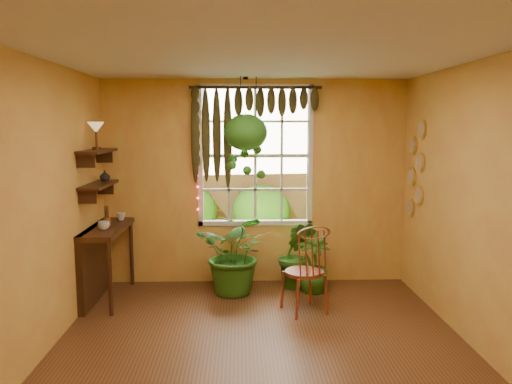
% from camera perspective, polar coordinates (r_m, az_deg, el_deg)
% --- Properties ---
extents(floor, '(4.50, 4.50, 0.00)m').
position_cam_1_polar(floor, '(4.80, 0.79, -18.30)').
color(floor, brown).
rests_on(floor, ground).
extents(ceiling, '(4.50, 4.50, 0.00)m').
position_cam_1_polar(ceiling, '(4.36, 0.86, 15.56)').
color(ceiling, silver).
rests_on(ceiling, wall_back).
extents(wall_back, '(4.00, 0.00, 4.00)m').
position_cam_1_polar(wall_back, '(6.61, -0.08, 1.12)').
color(wall_back, gold).
rests_on(wall_back, floor).
extents(wall_left, '(0.00, 4.50, 4.50)m').
position_cam_1_polar(wall_left, '(4.73, -24.16, -2.14)').
color(wall_left, gold).
rests_on(wall_left, floor).
extents(wall_right, '(0.00, 4.50, 4.50)m').
position_cam_1_polar(wall_right, '(4.90, 24.91, -1.87)').
color(wall_right, gold).
rests_on(wall_right, floor).
extents(window, '(1.52, 0.10, 1.86)m').
position_cam_1_polar(window, '(6.61, -0.08, 4.16)').
color(window, silver).
rests_on(window, wall_back).
extents(valance_vine, '(1.70, 0.12, 1.10)m').
position_cam_1_polar(valance_vine, '(6.48, -0.81, 9.20)').
color(valance_vine, '#3A1B10').
rests_on(valance_vine, window).
extents(string_lights, '(0.03, 0.03, 1.54)m').
position_cam_1_polar(string_lights, '(6.54, -6.75, 4.51)').
color(string_lights, '#FF2633').
rests_on(string_lights, window).
extents(wall_plates, '(0.04, 0.32, 1.10)m').
position_cam_1_polar(wall_plates, '(6.50, 17.79, 2.42)').
color(wall_plates, beige).
rests_on(wall_plates, wall_right).
extents(counter_ledge, '(0.40, 1.20, 0.90)m').
position_cam_1_polar(counter_ledge, '(6.35, -17.52, -6.85)').
color(counter_ledge, '#3A1B10').
rests_on(counter_ledge, floor).
extents(shelf_lower, '(0.25, 0.90, 0.04)m').
position_cam_1_polar(shelf_lower, '(6.18, -17.52, 0.78)').
color(shelf_lower, '#3A1B10').
rests_on(shelf_lower, wall_left).
extents(shelf_upper, '(0.25, 0.90, 0.04)m').
position_cam_1_polar(shelf_upper, '(6.15, -17.67, 4.48)').
color(shelf_upper, '#3A1B10').
rests_on(shelf_upper, wall_left).
extents(backyard, '(14.00, 10.00, 12.00)m').
position_cam_1_polar(backyard, '(11.23, 0.42, 3.45)').
color(backyard, '#245518').
rests_on(backyard, ground).
extents(windsor_chair, '(0.56, 0.58, 1.17)m').
position_cam_1_polar(windsor_chair, '(5.72, 5.68, -10.35)').
color(windsor_chair, maroon).
rests_on(windsor_chair, floor).
extents(potted_plant_left, '(1.14, 1.06, 1.04)m').
position_cam_1_polar(potted_plant_left, '(6.27, -2.21, -6.98)').
color(potted_plant_left, '#224E15').
rests_on(potted_plant_left, floor).
extents(potted_plant_mid, '(0.56, 0.49, 0.89)m').
position_cam_1_polar(potted_plant_mid, '(6.51, 4.71, -7.14)').
color(potted_plant_mid, '#224E15').
rests_on(potted_plant_mid, floor).
extents(potted_plant_right, '(0.50, 0.50, 0.73)m').
position_cam_1_polar(potted_plant_right, '(6.40, 6.56, -8.14)').
color(potted_plant_right, '#224E15').
rests_on(potted_plant_right, floor).
extents(hanging_basket, '(0.54, 0.54, 1.29)m').
position_cam_1_polar(hanging_basket, '(6.32, -1.18, 6.25)').
color(hanging_basket, black).
rests_on(hanging_basket, ceiling).
extents(cup_a, '(0.17, 0.17, 0.10)m').
position_cam_1_polar(cup_a, '(6.02, -17.02, -3.69)').
color(cup_a, silver).
rests_on(cup_a, counter_ledge).
extents(cup_b, '(0.12, 0.12, 0.10)m').
position_cam_1_polar(cup_b, '(6.57, -15.18, -2.72)').
color(cup_b, beige).
rests_on(cup_b, counter_ledge).
extents(brush_jar, '(0.08, 0.08, 0.31)m').
position_cam_1_polar(brush_jar, '(6.23, -16.70, -2.66)').
color(brush_jar, brown).
rests_on(brush_jar, counter_ledge).
extents(shelf_vase, '(0.14, 0.14, 0.13)m').
position_cam_1_polar(shelf_vase, '(6.42, -16.89, 1.80)').
color(shelf_vase, '#B2AD99').
rests_on(shelf_vase, shelf_lower).
extents(tiffany_lamp, '(0.19, 0.19, 0.32)m').
position_cam_1_polar(tiffany_lamp, '(6.07, -17.83, 6.85)').
color(tiffany_lamp, '#522F17').
rests_on(tiffany_lamp, shelf_upper).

